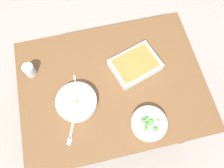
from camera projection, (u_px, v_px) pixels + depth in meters
ground_plane at (112, 113)px, 2.16m from camera, size 6.00×6.00×0.00m
dining_table at (112, 89)px, 1.56m from camera, size 1.20×0.90×0.74m
stew_bowl at (76, 102)px, 1.40m from camera, size 0.25×0.25×0.06m
broccoli_bowl at (149, 124)px, 1.35m from camera, size 0.22×0.22×0.07m
baking_dish at (135, 65)px, 1.49m from camera, size 0.35×0.30×0.06m
drink_cup at (30, 70)px, 1.47m from camera, size 0.07×0.07×0.08m
spoon_by_stew at (76, 91)px, 1.45m from camera, size 0.03×0.18×0.01m
fork_on_table at (71, 132)px, 1.36m from camera, size 0.08×0.17×0.01m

